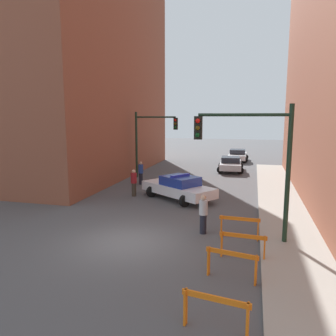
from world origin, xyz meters
The scene contains 15 objects.
ground_plane centered at (0.00, 0.00, 0.00)m, with size 120.00×120.00×0.00m, color #4C4C4F.
sidewalk_right centered at (6.20, 0.00, 0.06)m, with size 2.40×44.00×0.12m.
building_corner_left centered at (-12.00, 14.00, 8.44)m, with size 14.00×20.00×16.87m.
traffic_light_near centered at (4.73, 1.29, 3.53)m, with size 3.64×0.35×5.20m.
traffic_light_far centered at (-3.30, 13.08, 3.40)m, with size 3.44×0.35×5.20m.
police_car centered at (0.43, 6.99, 0.72)m, with size 4.92×4.19×1.52m.
parked_car_near centered at (2.70, 17.96, 0.67)m, with size 2.42×4.39×1.31m.
parked_car_mid centered at (2.98, 24.82, 0.67)m, with size 2.29×4.31×1.31m.
pedestrian_crossing centered at (-2.39, 7.06, 0.86)m, with size 0.40×0.40×1.66m.
pedestrian_corner centered at (-3.15, 10.49, 0.86)m, with size 0.41×0.41×1.66m.
pedestrian_sidewalk centered at (2.70, 1.68, 0.86)m, with size 0.50×0.50×1.66m.
barrier_front centered at (3.93, -4.59, 0.62)m, with size 1.59×0.40×0.90m.
barrier_mid centered at (4.11, -2.02, 0.62)m, with size 1.58×0.46×0.90m.
barrier_back centered at (4.39, -0.45, 0.62)m, with size 1.60×0.27×0.90m.
barrier_corner centered at (4.20, 1.44, 0.62)m, with size 1.60×0.22×0.90m.
Camera 1 is at (4.61, -11.41, 4.87)m, focal length 35.00 mm.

